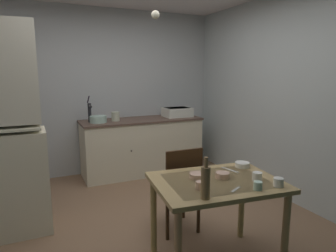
# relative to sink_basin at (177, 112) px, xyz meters

# --- Properties ---
(ground_plane) EXTENTS (5.07, 5.07, 0.00)m
(ground_plane) POSITION_rel_sink_basin_xyz_m (-1.12, -1.71, -0.95)
(ground_plane) COLOR #89664C
(wall_back) EXTENTS (3.71, 0.10, 2.57)m
(wall_back) POSITION_rel_sink_basin_xyz_m (-1.12, 0.37, 0.33)
(wall_back) COLOR silver
(wall_back) RESTS_ON ground
(wall_right) EXTENTS (0.10, 4.17, 2.57)m
(wall_right) POSITION_rel_sink_basin_xyz_m (0.74, -1.71, 0.33)
(wall_right) COLOR silver
(wall_right) RESTS_ON ground
(counter_cabinet) EXTENTS (1.89, 0.64, 0.87)m
(counter_cabinet) POSITION_rel_sink_basin_xyz_m (-0.62, -0.00, -0.51)
(counter_cabinet) COLOR beige
(counter_cabinet) RESTS_ON ground
(sink_basin) EXTENTS (0.44, 0.34, 0.15)m
(sink_basin) POSITION_rel_sink_basin_xyz_m (0.00, 0.00, 0.00)
(sink_basin) COLOR white
(sink_basin) RESTS_ON counter_cabinet
(hand_pump) EXTENTS (0.05, 0.27, 0.39)m
(hand_pump) POSITION_rel_sink_basin_xyz_m (-1.42, 0.05, 0.09)
(hand_pump) COLOR #232328
(hand_pump) RESTS_ON counter_cabinet
(mixing_bowl_counter) EXTENTS (0.24, 0.24, 0.10)m
(mixing_bowl_counter) POSITION_rel_sink_basin_xyz_m (-1.32, -0.05, -0.03)
(mixing_bowl_counter) COLOR #ADD1C1
(mixing_bowl_counter) RESTS_ON counter_cabinet
(stoneware_crock) EXTENTS (0.12, 0.12, 0.14)m
(stoneware_crock) POSITION_rel_sink_basin_xyz_m (-1.05, -0.01, -0.01)
(stoneware_crock) COLOR beige
(stoneware_crock) RESTS_ON counter_cabinet
(dining_table) EXTENTS (1.09, 0.86, 0.75)m
(dining_table) POSITION_rel_sink_basin_xyz_m (-0.88, -2.49, -0.31)
(dining_table) COLOR tan
(dining_table) RESTS_ON ground
(chair_far_side) EXTENTS (0.41, 0.41, 0.89)m
(chair_far_side) POSITION_rel_sink_basin_xyz_m (-0.91, -1.88, -0.47)
(chair_far_side) COLOR #3A2615
(chair_far_side) RESTS_ON ground
(serving_bowl_wide) EXTENTS (0.11, 0.11, 0.05)m
(serving_bowl_wide) POSITION_rel_sink_basin_xyz_m (-0.80, -2.46, -0.18)
(serving_bowl_wide) COLOR tan
(serving_bowl_wide) RESTS_ON dining_table
(soup_bowl_small) EXTENTS (0.13, 0.13, 0.04)m
(soup_bowl_small) POSITION_rel_sink_basin_xyz_m (-0.99, -2.37, -0.18)
(soup_bowl_small) COLOR tan
(soup_bowl_small) RESTS_ON dining_table
(sauce_dish) EXTENTS (0.13, 0.13, 0.04)m
(sauce_dish) POSITION_rel_sink_basin_xyz_m (-0.47, -2.29, -0.18)
(sauce_dish) COLOR white
(sauce_dish) RESTS_ON dining_table
(mug_tall) EXTENTS (0.06, 0.06, 0.06)m
(mug_tall) POSITION_rel_sink_basin_xyz_m (-1.10, -2.59, -0.17)
(mug_tall) COLOR tan
(mug_tall) RESTS_ON dining_table
(teacup_mint) EXTENTS (0.06, 0.06, 0.06)m
(teacup_mint) POSITION_rel_sink_basin_xyz_m (-0.71, -2.78, -0.17)
(teacup_mint) COLOR #ADD1C1
(teacup_mint) RESTS_ON dining_table
(teacup_cream) EXTENTS (0.08, 0.08, 0.07)m
(teacup_cream) POSITION_rel_sink_basin_xyz_m (-0.59, -2.63, -0.17)
(teacup_cream) COLOR white
(teacup_cream) RESTS_ON dining_table
(mug_dark) EXTENTS (0.08, 0.08, 0.07)m
(mug_dark) POSITION_rel_sink_basin_xyz_m (-0.52, -2.79, -0.17)
(mug_dark) COLOR white
(mug_dark) RESTS_ON dining_table
(glass_bottle) EXTENTS (0.07, 0.07, 0.30)m
(glass_bottle) POSITION_rel_sink_basin_xyz_m (-1.15, -2.75, -0.08)
(glass_bottle) COLOR olive
(glass_bottle) RESTS_ON dining_table
(table_knife) EXTENTS (0.06, 0.19, 0.00)m
(table_knife) POSITION_rel_sink_basin_xyz_m (-0.63, -2.32, -0.20)
(table_knife) COLOR silver
(table_knife) RESTS_ON dining_table
(teaspoon_near_bowl) EXTENTS (0.12, 0.07, 0.00)m
(teaspoon_near_bowl) POSITION_rel_sink_basin_xyz_m (-0.86, -2.71, -0.20)
(teaspoon_near_bowl) COLOR beige
(teaspoon_near_bowl) RESTS_ON dining_table
(pendant_bulb) EXTENTS (0.08, 0.08, 0.08)m
(pendant_bulb) POSITION_rel_sink_basin_xyz_m (-1.06, -1.65, 1.19)
(pendant_bulb) COLOR #F9EFCC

